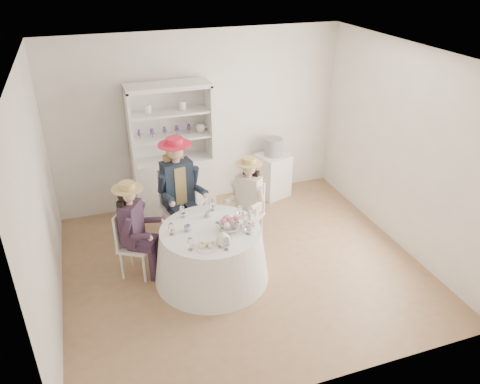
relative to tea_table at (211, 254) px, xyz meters
name	(u,v)px	position (x,y,z in m)	size (l,w,h in m)	color
ground	(242,266)	(0.44, 0.08, -0.35)	(4.50, 4.50, 0.00)	olive
ceiling	(243,57)	(0.44, 0.08, 2.35)	(4.50, 4.50, 0.00)	white
wall_back	(200,120)	(0.44, 2.08, 1.00)	(4.50, 4.50, 0.00)	silver
wall_front	(323,272)	(0.44, -1.92, 1.00)	(4.50, 4.50, 0.00)	silver
wall_left	(39,204)	(-1.81, 0.08, 1.00)	(4.50, 4.50, 0.00)	silver
wall_right	(403,149)	(2.69, 0.08, 1.00)	(4.50, 4.50, 0.00)	silver
tea_table	(211,254)	(0.00, 0.00, 0.00)	(1.43, 1.43, 0.71)	white
hutch	(173,169)	(-0.07, 1.82, 0.37)	(1.37, 0.89, 2.03)	silver
side_table	(272,175)	(1.57, 1.81, 0.01)	(0.46, 0.46, 0.72)	silver
hatbox	(273,147)	(1.57, 1.81, 0.51)	(0.29, 0.29, 0.29)	black
guest_left	(133,225)	(-0.87, 0.37, 0.38)	(0.56, 0.51, 1.30)	silver
guest_mid	(178,186)	(-0.18, 0.93, 0.53)	(0.58, 0.61, 1.56)	silver
guest_right	(248,196)	(0.71, 0.62, 0.37)	(0.54, 0.54, 1.28)	silver
spare_chair	(189,198)	(0.02, 1.24, 0.15)	(0.54, 0.54, 0.93)	silver
teacup_a	(188,228)	(-0.27, 0.06, 0.39)	(0.08, 0.08, 0.07)	white
teacup_b	(208,214)	(0.05, 0.30, 0.39)	(0.07, 0.07, 0.06)	white
teacup_c	(227,219)	(0.25, 0.12, 0.39)	(0.08, 0.08, 0.06)	white
flower_bowl	(229,229)	(0.20, -0.11, 0.39)	(0.24, 0.24, 0.06)	white
flower_arrangement	(227,221)	(0.20, -0.04, 0.45)	(0.20, 0.21, 0.08)	#CF6785
table_teapot	(223,240)	(0.05, -0.37, 0.43)	(0.23, 0.16, 0.17)	white
sandwich_plate	(207,246)	(-0.14, -0.34, 0.37)	(0.28, 0.28, 0.06)	white
cupcake_stand	(247,223)	(0.43, -0.12, 0.43)	(0.23, 0.23, 0.21)	white
stemware_set	(210,224)	(0.00, 0.00, 0.43)	(0.98, 0.98, 0.15)	white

